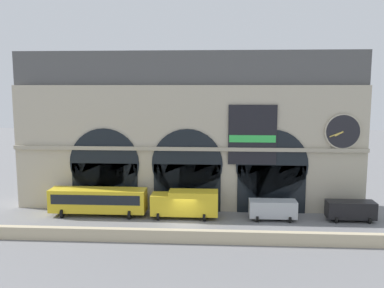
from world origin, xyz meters
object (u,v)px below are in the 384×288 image
Objects in this scene: box_truck_center at (185,203)px; van_east at (351,210)px; van_mideast at (273,209)px; bus_midwest at (98,200)px.

box_truck_center is 18.24m from van_east.
box_truck_center is 1.44× the size of van_east.
van_mideast is (9.71, -0.06, -0.45)m from box_truck_center.
bus_midwest is 1.47× the size of box_truck_center.
van_east is (28.29, -0.16, -0.54)m from bus_midwest.
bus_midwest is 28.30m from van_east.
bus_midwest is 19.78m from van_mideast.
van_mideast and van_east have the same top height.
bus_midwest reaches higher than van_mideast.
box_truck_center is 1.44× the size of van_mideast.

